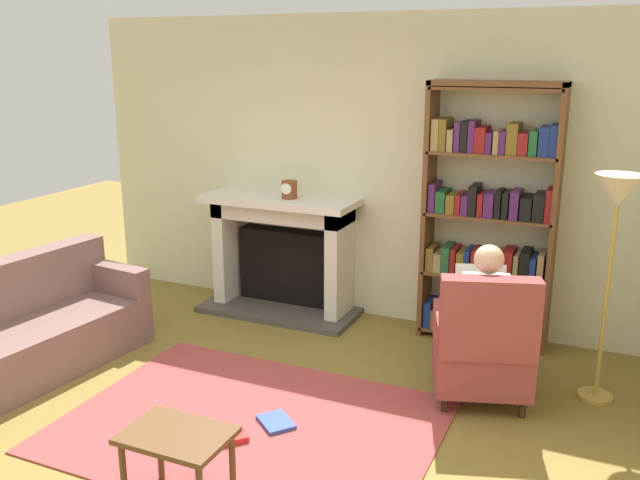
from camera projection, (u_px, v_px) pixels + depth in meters
name	position (u px, v px, depth m)	size (l,w,h in m)	color
ground	(226.00, 449.00, 4.22)	(14.00, 14.00, 0.00)	olive
back_wall	(371.00, 170.00, 6.11)	(5.60, 0.10, 2.70)	beige
area_rug	(250.00, 425.00, 4.48)	(2.40, 1.80, 0.01)	#9F3F3E
fireplace	(284.00, 250.00, 6.39)	(1.48, 0.64, 1.10)	#4C4742
mantel_clock	(289.00, 190.00, 6.10)	(0.14, 0.14, 0.16)	brown
bookshelf	(489.00, 220.00, 5.56)	(1.06, 0.32, 2.16)	brown
armchair_reading	(483.00, 346.00, 4.67)	(0.80, 0.79, 0.97)	#331E14
seated_reader	(483.00, 313.00, 4.73)	(0.47, 0.59, 1.14)	silver
sofa_floral	(34.00, 329.00, 5.22)	(0.90, 1.77, 0.85)	#785954
side_table	(177.00, 445.00, 3.58)	(0.56, 0.39, 0.45)	brown
scattered_books	(254.00, 429.00, 4.38)	(0.45, 0.56, 0.04)	#334CA5
floor_lamp	(617.00, 212.00, 4.48)	(0.32, 0.32, 1.60)	#B7933F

